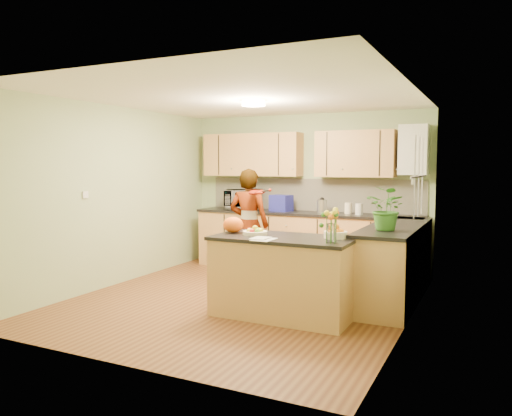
% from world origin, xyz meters
% --- Properties ---
extents(floor, '(4.50, 4.50, 0.00)m').
position_xyz_m(floor, '(0.00, 0.00, 0.00)').
color(floor, '#572E19').
rests_on(floor, ground).
extents(ceiling, '(4.00, 4.50, 0.02)m').
position_xyz_m(ceiling, '(0.00, 0.00, 2.50)').
color(ceiling, white).
rests_on(ceiling, wall_back).
extents(wall_back, '(4.00, 0.02, 2.50)m').
position_xyz_m(wall_back, '(0.00, 2.25, 1.25)').
color(wall_back, '#97AF7D').
rests_on(wall_back, floor).
extents(wall_front, '(4.00, 0.02, 2.50)m').
position_xyz_m(wall_front, '(0.00, -2.25, 1.25)').
color(wall_front, '#97AF7D').
rests_on(wall_front, floor).
extents(wall_left, '(0.02, 4.50, 2.50)m').
position_xyz_m(wall_left, '(-2.00, 0.00, 1.25)').
color(wall_left, '#97AF7D').
rests_on(wall_left, floor).
extents(wall_right, '(0.02, 4.50, 2.50)m').
position_xyz_m(wall_right, '(2.00, 0.00, 1.25)').
color(wall_right, '#97AF7D').
rests_on(wall_right, floor).
extents(back_counter, '(3.64, 0.62, 0.94)m').
position_xyz_m(back_counter, '(0.10, 1.95, 0.47)').
color(back_counter, tan).
rests_on(back_counter, floor).
extents(right_counter, '(0.62, 2.24, 0.94)m').
position_xyz_m(right_counter, '(1.70, 0.85, 0.47)').
color(right_counter, tan).
rests_on(right_counter, floor).
extents(splashback, '(3.60, 0.02, 0.52)m').
position_xyz_m(splashback, '(0.10, 2.23, 1.20)').
color(splashback, beige).
rests_on(splashback, back_counter).
extents(upper_cabinets, '(3.20, 0.34, 0.70)m').
position_xyz_m(upper_cabinets, '(-0.18, 2.08, 1.85)').
color(upper_cabinets, tan).
rests_on(upper_cabinets, wall_back).
extents(boiler, '(0.40, 0.30, 0.86)m').
position_xyz_m(boiler, '(1.70, 2.09, 1.90)').
color(boiler, silver).
rests_on(boiler, wall_back).
extents(window_right, '(0.01, 1.30, 1.05)m').
position_xyz_m(window_right, '(1.99, 0.60, 1.55)').
color(window_right, silver).
rests_on(window_right, wall_right).
extents(light_switch, '(0.02, 0.09, 0.09)m').
position_xyz_m(light_switch, '(-1.99, -0.60, 1.30)').
color(light_switch, silver).
rests_on(light_switch, wall_left).
extents(ceiling_lamp, '(0.30, 0.30, 0.07)m').
position_xyz_m(ceiling_lamp, '(0.00, 0.30, 2.46)').
color(ceiling_lamp, '#FFEABF').
rests_on(ceiling_lamp, ceiling).
extents(peninsula_island, '(1.56, 0.80, 0.89)m').
position_xyz_m(peninsula_island, '(0.70, -0.37, 0.45)').
color(peninsula_island, tan).
rests_on(peninsula_island, floor).
extents(fruit_dish, '(0.28, 0.28, 0.10)m').
position_xyz_m(fruit_dish, '(0.35, -0.37, 0.93)').
color(fruit_dish, '#FAE9C8').
rests_on(fruit_dish, peninsula_island).
extents(orange_bowl, '(0.25, 0.25, 0.15)m').
position_xyz_m(orange_bowl, '(1.25, -0.22, 0.96)').
color(orange_bowl, '#FAE9C8').
rests_on(orange_bowl, peninsula_island).
extents(flower_vase, '(0.23, 0.23, 0.43)m').
position_xyz_m(flower_vase, '(1.30, -0.55, 1.18)').
color(flower_vase, silver).
rests_on(flower_vase, peninsula_island).
extents(orange_bag, '(0.30, 0.27, 0.19)m').
position_xyz_m(orange_bag, '(0.04, -0.32, 0.99)').
color(orange_bag, orange).
rests_on(orange_bag, peninsula_island).
extents(papers, '(0.21, 0.28, 0.01)m').
position_xyz_m(papers, '(0.60, -0.67, 0.90)').
color(papers, silver).
rests_on(papers, peninsula_island).
extents(violinist, '(0.63, 0.44, 1.63)m').
position_xyz_m(violinist, '(-0.42, 1.00, 0.82)').
color(violinist, '#E0AB89').
rests_on(violinist, floor).
extents(violin, '(0.61, 0.53, 0.15)m').
position_xyz_m(violin, '(-0.22, 0.78, 1.30)').
color(violin, '#510A05').
rests_on(violin, violinist).
extents(microwave, '(0.70, 0.58, 0.33)m').
position_xyz_m(microwave, '(-1.01, 1.96, 1.11)').
color(microwave, silver).
rests_on(microwave, back_counter).
extents(blue_box, '(0.37, 0.30, 0.26)m').
position_xyz_m(blue_box, '(-0.32, 1.96, 1.07)').
color(blue_box, navy).
rests_on(blue_box, back_counter).
extents(kettle, '(0.15, 0.15, 0.28)m').
position_xyz_m(kettle, '(0.38, 1.93, 1.06)').
color(kettle, silver).
rests_on(kettle, back_counter).
extents(jar_cream, '(0.14, 0.14, 0.17)m').
position_xyz_m(jar_cream, '(0.77, 1.99, 1.02)').
color(jar_cream, '#FAE9C8').
rests_on(jar_cream, back_counter).
extents(jar_white, '(0.11, 0.11, 0.17)m').
position_xyz_m(jar_white, '(0.96, 1.91, 1.03)').
color(jar_white, silver).
rests_on(jar_white, back_counter).
extents(potted_plant, '(0.57, 0.54, 0.50)m').
position_xyz_m(potted_plant, '(1.70, 0.30, 1.19)').
color(potted_plant, '#316B23').
rests_on(potted_plant, right_counter).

